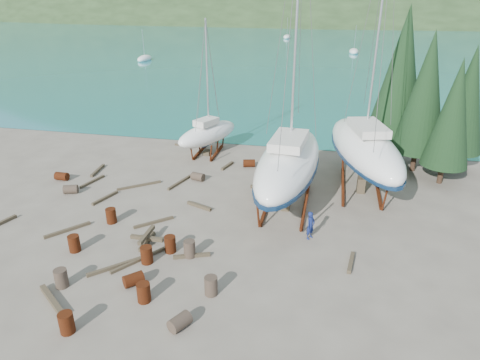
% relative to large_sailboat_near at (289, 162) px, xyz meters
% --- Properties ---
extents(ground, '(600.00, 600.00, 0.00)m').
position_rel_large_sailboat_near_xyz_m(ground, '(-4.01, -4.42, -2.86)').
color(ground, '#645A4F').
rests_on(ground, ground).
extents(bay_water, '(700.00, 700.00, 0.00)m').
position_rel_large_sailboat_near_xyz_m(bay_water, '(-4.01, 310.58, -2.86)').
color(bay_water, '#196A7F').
rests_on(bay_water, ground).
extents(far_hill, '(800.00, 360.00, 110.00)m').
position_rel_large_sailboat_near_xyz_m(far_hill, '(-4.01, 315.58, -2.86)').
color(far_hill, '#223118').
rests_on(far_hill, ground).
extents(far_house_left, '(6.60, 5.60, 5.60)m').
position_rel_large_sailboat_near_xyz_m(far_house_left, '(-64.01, 185.58, 0.06)').
color(far_house_left, beige).
rests_on(far_house_left, ground).
extents(far_house_center, '(6.60, 5.60, 5.60)m').
position_rel_large_sailboat_near_xyz_m(far_house_center, '(-24.01, 185.58, 0.06)').
color(far_house_center, beige).
rests_on(far_house_center, ground).
extents(far_house_right, '(6.60, 5.60, 5.60)m').
position_rel_large_sailboat_near_xyz_m(far_house_right, '(25.99, 185.58, 0.06)').
color(far_house_right, beige).
rests_on(far_house_right, ground).
extents(cypress_near_right, '(3.60, 3.60, 10.00)m').
position_rel_large_sailboat_near_xyz_m(cypress_near_right, '(8.49, 7.58, 2.93)').
color(cypress_near_right, black).
rests_on(cypress_near_right, ground).
extents(cypress_mid_right, '(3.06, 3.06, 8.50)m').
position_rel_large_sailboat_near_xyz_m(cypress_mid_right, '(9.99, 5.58, 2.06)').
color(cypress_mid_right, black).
rests_on(cypress_mid_right, ground).
extents(cypress_back_left, '(4.14, 4.14, 11.50)m').
position_rel_large_sailboat_near_xyz_m(cypress_back_left, '(6.99, 9.58, 3.80)').
color(cypress_back_left, black).
rests_on(cypress_back_left, ground).
extents(cypress_far_right, '(3.24, 3.24, 9.00)m').
position_rel_large_sailboat_near_xyz_m(cypress_far_right, '(11.49, 8.58, 2.35)').
color(cypress_far_right, black).
rests_on(cypress_far_right, ground).
extents(moored_boat_left, '(2.00, 5.00, 6.05)m').
position_rel_large_sailboat_near_xyz_m(moored_boat_left, '(-34.01, 55.58, -2.48)').
color(moored_boat_left, white).
rests_on(moored_boat_left, ground).
extents(moored_boat_mid, '(2.00, 5.00, 6.05)m').
position_rel_large_sailboat_near_xyz_m(moored_boat_mid, '(5.99, 75.58, -2.48)').
color(moored_boat_mid, white).
rests_on(moored_boat_mid, ground).
extents(moored_boat_far, '(2.00, 5.00, 6.05)m').
position_rel_large_sailboat_near_xyz_m(moored_boat_far, '(-12.01, 105.58, -2.48)').
color(moored_boat_far, white).
rests_on(moored_boat_far, ground).
extents(large_sailboat_near, '(4.15, 11.50, 17.76)m').
position_rel_large_sailboat_near_xyz_m(large_sailboat_near, '(0.00, 0.00, 0.00)').
color(large_sailboat_near, white).
rests_on(large_sailboat_near, ground).
extents(large_sailboat_far, '(6.00, 11.63, 17.66)m').
position_rel_large_sailboat_near_xyz_m(large_sailboat_far, '(4.57, 3.51, 0.02)').
color(large_sailboat_far, white).
rests_on(large_sailboat_far, ground).
extents(small_sailboat_shore, '(4.60, 6.77, 10.43)m').
position_rel_large_sailboat_near_xyz_m(small_sailboat_shore, '(-7.37, 7.90, -1.14)').
color(small_sailboat_shore, white).
rests_on(small_sailboat_shore, ground).
extents(worker, '(0.62, 0.68, 1.57)m').
position_rel_large_sailboat_near_xyz_m(worker, '(1.67, -3.70, -2.08)').
color(worker, navy).
rests_on(worker, ground).
extents(drum_1, '(0.93, 1.05, 0.58)m').
position_rel_large_sailboat_near_xyz_m(drum_1, '(-2.89, -11.58, -2.57)').
color(drum_1, '#2D2823').
rests_on(drum_1, ground).
extents(drum_2, '(0.88, 0.59, 0.58)m').
position_rel_large_sailboat_near_xyz_m(drum_2, '(-15.93, 0.45, -2.57)').
color(drum_2, '#5E2810').
rests_on(drum_2, ground).
extents(drum_3, '(0.58, 0.58, 0.88)m').
position_rel_large_sailboat_near_xyz_m(drum_3, '(-7.09, -12.72, -2.42)').
color(drum_3, '#5E2810').
rests_on(drum_3, ground).
extents(drum_4, '(1.00, 0.79, 0.58)m').
position_rel_large_sailboat_near_xyz_m(drum_4, '(-3.52, 5.72, -2.57)').
color(drum_4, '#5E2810').
rests_on(drum_4, ground).
extents(drum_5, '(0.58, 0.58, 0.88)m').
position_rel_large_sailboat_near_xyz_m(drum_5, '(-4.10, -6.74, -2.42)').
color(drum_5, '#2D2823').
rests_on(drum_5, ground).
extents(drum_6, '(0.83, 1.02, 0.58)m').
position_rel_large_sailboat_near_xyz_m(drum_6, '(-1.83, 0.10, -2.57)').
color(drum_6, '#5E2810').
rests_on(drum_6, ground).
extents(drum_7, '(0.58, 0.58, 0.88)m').
position_rel_large_sailboat_near_xyz_m(drum_7, '(-4.93, -10.37, -2.42)').
color(drum_7, '#5E2810').
rests_on(drum_7, ground).
extents(drum_8, '(0.58, 0.58, 0.88)m').
position_rel_large_sailboat_near_xyz_m(drum_8, '(-9.58, -4.40, -2.42)').
color(drum_8, '#5E2810').
rests_on(drum_8, ground).
extents(drum_9, '(1.00, 0.78, 0.58)m').
position_rel_large_sailboat_near_xyz_m(drum_9, '(-6.53, 2.41, -2.57)').
color(drum_9, '#2D2823').
rests_on(drum_9, ground).
extents(drum_10, '(0.58, 0.58, 0.88)m').
position_rel_large_sailboat_near_xyz_m(drum_10, '(-5.97, -7.69, -2.42)').
color(drum_10, '#5E2810').
rests_on(drum_10, ground).
extents(drum_11, '(0.88, 1.04, 0.58)m').
position_rel_large_sailboat_near_xyz_m(drum_11, '(-1.16, 2.07, -2.57)').
color(drum_11, '#2D2823').
rests_on(drum_11, ground).
extents(drum_12, '(1.03, 1.03, 0.58)m').
position_rel_large_sailboat_near_xyz_m(drum_12, '(-5.85, -9.44, -2.57)').
color(drum_12, '#5E2810').
rests_on(drum_12, ground).
extents(drum_13, '(0.58, 0.58, 0.88)m').
position_rel_large_sailboat_near_xyz_m(drum_13, '(-10.00, -7.51, -2.42)').
color(drum_13, '#5E2810').
rests_on(drum_13, ground).
extents(drum_14, '(0.58, 0.58, 0.88)m').
position_rel_large_sailboat_near_xyz_m(drum_14, '(-5.20, -6.53, -2.42)').
color(drum_14, '#5E2810').
rests_on(drum_14, ground).
extents(drum_15, '(1.02, 0.83, 0.58)m').
position_rel_large_sailboat_near_xyz_m(drum_15, '(-14.08, -1.36, -2.57)').
color(drum_15, '#2D2823').
rests_on(drum_15, ground).
extents(drum_16, '(0.58, 0.58, 0.88)m').
position_rel_large_sailboat_near_xyz_m(drum_16, '(-8.95, -10.23, -2.42)').
color(drum_16, '#2D2823').
rests_on(drum_16, ground).
extents(drum_17, '(0.58, 0.58, 0.88)m').
position_rel_large_sailboat_near_xyz_m(drum_17, '(-2.25, -9.33, -2.42)').
color(drum_17, '#2D2823').
rests_on(drum_17, ground).
extents(timber_0, '(2.65, 0.27, 0.14)m').
position_rel_large_sailboat_near_xyz_m(timber_0, '(-9.45, 9.33, -2.79)').
color(timber_0, brown).
rests_on(timber_0, ground).
extents(timber_1, '(0.41, 1.72, 0.19)m').
position_rel_large_sailboat_near_xyz_m(timber_1, '(3.79, -5.71, -2.77)').
color(timber_1, brown).
rests_on(timber_1, ground).
extents(timber_2, '(0.41, 2.20, 0.19)m').
position_rel_large_sailboat_near_xyz_m(timber_2, '(-14.28, 2.39, -2.77)').
color(timber_2, brown).
rests_on(timber_2, ground).
extents(timber_3, '(1.83, 2.59, 0.15)m').
position_rel_large_sailboat_near_xyz_m(timber_3, '(-6.43, -7.70, -2.79)').
color(timber_3, brown).
rests_on(timber_3, ground).
extents(timber_4, '(0.80, 2.08, 0.17)m').
position_rel_large_sailboat_near_xyz_m(timber_4, '(-11.46, -1.71, -2.78)').
color(timber_4, brown).
rests_on(timber_4, ground).
extents(timber_5, '(2.00, 2.00, 0.16)m').
position_rel_large_sailboat_near_xyz_m(timber_5, '(-7.31, -8.46, -2.78)').
color(timber_5, brown).
rests_on(timber_5, ground).
extents(timber_6, '(0.62, 1.61, 0.19)m').
position_rel_large_sailboat_near_xyz_m(timber_6, '(-5.12, 5.31, -2.77)').
color(timber_6, brown).
rests_on(timber_6, ground).
extents(timber_7, '(1.78, 0.83, 0.17)m').
position_rel_large_sailboat_near_xyz_m(timber_7, '(-3.98, -6.79, -2.77)').
color(timber_7, brown).
rests_on(timber_7, ground).
extents(timber_8, '(1.74, 0.85, 0.19)m').
position_rel_large_sailboat_near_xyz_m(timber_8, '(-5.23, -1.52, -2.77)').
color(timber_8, brown).
rests_on(timber_8, ground).
extents(timber_10, '(0.90, 2.63, 0.16)m').
position_rel_large_sailboat_near_xyz_m(timber_10, '(-7.61, 1.68, -2.78)').
color(timber_10, brown).
rests_on(timber_10, ground).
extents(timber_11, '(1.84, 1.73, 0.15)m').
position_rel_large_sailboat_near_xyz_m(timber_11, '(-7.18, -4.00, -2.78)').
color(timber_11, brown).
rests_on(timber_11, ground).
extents(timber_12, '(1.71, 2.12, 0.17)m').
position_rel_large_sailboat_near_xyz_m(timber_12, '(-11.50, -5.83, -2.78)').
color(timber_12, brown).
rests_on(timber_12, ground).
extents(timber_15, '(2.43, 2.02, 0.15)m').
position_rel_large_sailboat_near_xyz_m(timber_15, '(-10.15, 0.58, -2.79)').
color(timber_15, brown).
rests_on(timber_15, ground).
extents(timber_16, '(2.11, 1.65, 0.23)m').
position_rel_large_sailboat_near_xyz_m(timber_16, '(-8.72, -11.32, -2.75)').
color(timber_16, brown).
rests_on(timber_16, ground).
extents(timber_17, '(0.72, 2.22, 0.16)m').
position_rel_large_sailboat_near_xyz_m(timber_17, '(-13.63, 0.51, -2.78)').
color(timber_17, brown).
rests_on(timber_17, ground).
extents(timber_pile_fore, '(1.80, 1.80, 0.60)m').
position_rel_large_sailboat_near_xyz_m(timber_pile_fore, '(-6.69, -6.04, -2.56)').
color(timber_pile_fore, brown).
rests_on(timber_pile_fore, ground).
extents(timber_pile_aft, '(1.80, 1.80, 0.60)m').
position_rel_large_sailboat_near_xyz_m(timber_pile_aft, '(-1.69, 1.56, -2.56)').
color(timber_pile_aft, brown).
rests_on(timber_pile_aft, ground).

